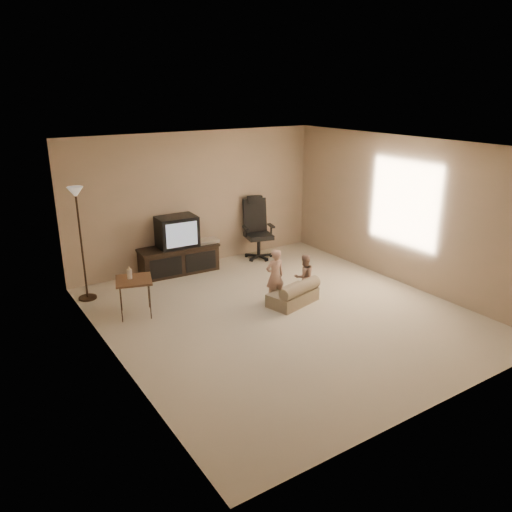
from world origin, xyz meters
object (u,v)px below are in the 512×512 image
(office_chair, at_px, (257,236))
(floor_lamp, at_px, (78,219))
(side_table, at_px, (133,280))
(toddler_right, at_px, (304,276))
(tv_stand, at_px, (178,249))
(toddler_left, at_px, (275,276))
(child_sofa, at_px, (295,295))

(office_chair, distance_m, floor_lamp, 3.56)
(side_table, relative_size, floor_lamp, 0.42)
(toddler_right, bearing_deg, office_chair, -94.07)
(tv_stand, bearing_deg, toddler_left, -67.54)
(office_chair, height_order, child_sofa, office_chair)
(office_chair, distance_m, toddler_right, 2.14)
(child_sofa, distance_m, toddler_right, 0.38)
(child_sofa, relative_size, toddler_right, 1.24)
(child_sofa, bearing_deg, toddler_right, 12.25)
(toddler_right, bearing_deg, child_sofa, 34.59)
(office_chair, relative_size, side_table, 1.59)
(office_chair, height_order, toddler_left, office_chair)
(tv_stand, xyz_separation_m, toddler_right, (1.21, -2.16, -0.08))
(office_chair, height_order, toddler_right, office_chair)
(floor_lamp, distance_m, toddler_left, 3.15)
(toddler_right, bearing_deg, floor_lamp, -23.43)
(tv_stand, height_order, toddler_left, tv_stand)
(side_table, bearing_deg, tv_stand, 44.95)
(tv_stand, distance_m, child_sofa, 2.50)
(side_table, bearing_deg, child_sofa, -24.01)
(side_table, height_order, floor_lamp, floor_lamp)
(office_chair, xyz_separation_m, floor_lamp, (-3.43, -0.24, 0.89))
(floor_lamp, bearing_deg, office_chair, 4.01)
(child_sofa, relative_size, toddler_left, 1.03)
(toddler_left, bearing_deg, toddler_right, 173.44)
(tv_stand, relative_size, child_sofa, 1.67)
(office_chair, height_order, side_table, office_chair)
(toddler_left, bearing_deg, child_sofa, 135.34)
(office_chair, relative_size, toddler_left, 1.40)
(side_table, xyz_separation_m, toddler_left, (2.02, -0.74, -0.12))
(office_chair, distance_m, side_table, 3.24)
(child_sofa, bearing_deg, side_table, 142.13)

